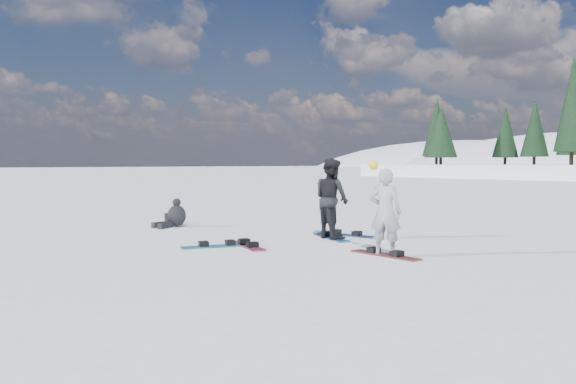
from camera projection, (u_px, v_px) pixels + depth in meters
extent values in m
plane|color=white|center=(351.00, 265.00, 9.55)|extent=(420.00, 420.00, 0.00)
ellipsoid|color=white|center=(575.00, 213.00, 171.94)|extent=(143.00, 110.00, 49.50)
ellipsoid|color=white|center=(455.00, 198.00, 251.36)|extent=(169.00, 130.00, 52.00)
cone|color=black|center=(437.00, 136.00, 73.44)|extent=(3.20, 3.20, 7.50)
cone|color=black|center=(464.00, 135.00, 70.35)|extent=(3.20, 3.20, 7.50)
cone|color=black|center=(493.00, 133.00, 67.26)|extent=(3.20, 3.20, 7.50)
cone|color=black|center=(525.00, 132.00, 64.17)|extent=(3.20, 3.20, 7.50)
cone|color=black|center=(560.00, 130.00, 61.08)|extent=(3.20, 3.20, 7.50)
imported|color=#A3A2A8|center=(385.00, 212.00, 10.43)|extent=(0.71, 0.61, 1.64)
sphere|color=yellow|center=(373.00, 165.00, 10.46)|extent=(0.18, 0.18, 0.18)
imported|color=black|center=(332.00, 199.00, 12.83)|extent=(0.99, 0.83, 1.84)
ellipsoid|color=black|center=(177.00, 216.00, 15.22)|extent=(0.68, 0.63, 0.58)
sphere|color=black|center=(177.00, 202.00, 15.20)|extent=(0.22, 0.22, 0.22)
cube|color=black|center=(165.00, 226.00, 14.86)|extent=(0.37, 0.52, 0.15)
cube|color=black|center=(161.00, 225.00, 15.07)|extent=(0.25, 0.53, 0.15)
cube|color=black|center=(171.00, 219.00, 15.89)|extent=(0.51, 0.41, 0.30)
cube|color=maroon|center=(385.00, 255.00, 10.47)|extent=(1.50, 0.30, 0.03)
cube|color=#1C559D|center=(331.00, 238.00, 12.87)|extent=(1.51, 0.76, 0.03)
cube|color=teal|center=(217.00, 246.00, 11.57)|extent=(0.75, 1.51, 0.03)
cube|color=navy|center=(347.00, 235.00, 13.36)|extent=(1.52, 0.66, 0.03)
cube|color=#8F1F4D|center=(248.00, 246.00, 11.64)|extent=(1.52, 0.71, 0.03)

